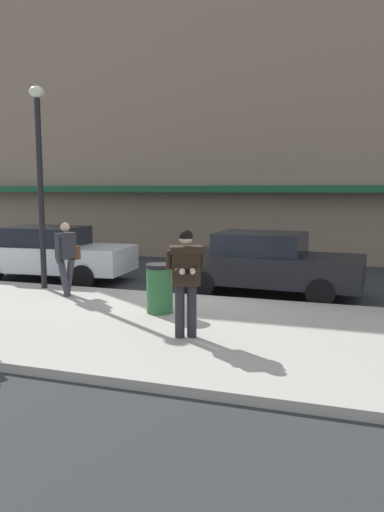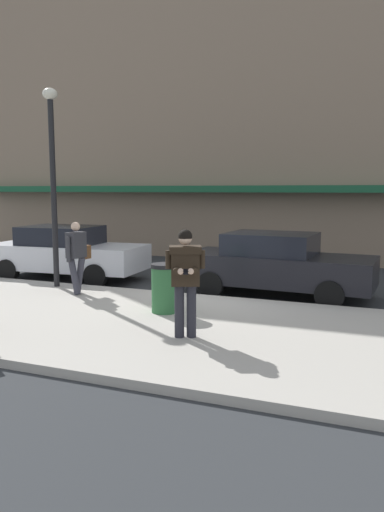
{
  "view_description": "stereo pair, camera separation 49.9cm",
  "coord_description": "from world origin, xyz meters",
  "px_view_note": "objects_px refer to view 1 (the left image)",
  "views": [
    {
      "loc": [
        3.49,
        -11.12,
        2.59
      ],
      "look_at": [
        0.92,
        -3.35,
        1.49
      ],
      "focal_mm": 35.0,
      "sensor_mm": 36.0,
      "label": 1
    },
    {
      "loc": [
        3.96,
        -10.95,
        2.59
      ],
      "look_at": [
        0.92,
        -3.35,
        1.49
      ],
      "focal_mm": 35.0,
      "sensor_mm": 36.0,
      "label": 2
    }
  ],
  "objects_px": {
    "parked_sedan_mid": "(266,263)",
    "pedestrian_with_bag": "(67,254)",
    "parked_sedan_near": "(51,253)",
    "street_lamp_post": "(40,166)",
    "man_texting_on_phone": "(186,272)",
    "trash_bin": "(160,288)"
  },
  "relations": [
    {
      "from": "parked_sedan_near",
      "to": "street_lamp_post",
      "type": "distance_m",
      "value": 2.95
    },
    {
      "from": "man_texting_on_phone",
      "to": "street_lamp_post",
      "type": "distance_m",
      "value": 5.84
    },
    {
      "from": "parked_sedan_near",
      "to": "man_texting_on_phone",
      "type": "distance_m",
      "value": 7.13
    },
    {
      "from": "parked_sedan_near",
      "to": "street_lamp_post",
      "type": "bearing_deg",
      "value": -61.83
    },
    {
      "from": "parked_sedan_mid",
      "to": "man_texting_on_phone",
      "type": "distance_m",
      "value": 4.47
    },
    {
      "from": "pedestrian_with_bag",
      "to": "man_texting_on_phone",
      "type": "bearing_deg",
      "value": -31.83
    },
    {
      "from": "man_texting_on_phone",
      "to": "pedestrian_with_bag",
      "type": "distance_m",
      "value": 4.37
    },
    {
      "from": "parked_sedan_near",
      "to": "man_texting_on_phone",
      "type": "relative_size",
      "value": 2.55
    },
    {
      "from": "parked_sedan_near",
      "to": "trash_bin",
      "type": "height_order",
      "value": "parked_sedan_near"
    },
    {
      "from": "parked_sedan_mid",
      "to": "street_lamp_post",
      "type": "bearing_deg",
      "value": -163.53
    },
    {
      "from": "parked_sedan_near",
      "to": "pedestrian_with_bag",
      "type": "height_order",
      "value": "pedestrian_with_bag"
    },
    {
      "from": "parked_sedan_mid",
      "to": "pedestrian_with_bag",
      "type": "xyz_separation_m",
      "value": [
        -4.26,
        -2.11,
        0.32
      ]
    },
    {
      "from": "man_texting_on_phone",
      "to": "trash_bin",
      "type": "xyz_separation_m",
      "value": [
        -1.05,
        1.43,
        -0.62
      ]
    },
    {
      "from": "parked_sedan_near",
      "to": "parked_sedan_mid",
      "type": "bearing_deg",
      "value": -0.14
    },
    {
      "from": "parked_sedan_near",
      "to": "pedestrian_with_bag",
      "type": "distance_m",
      "value": 2.85
    },
    {
      "from": "trash_bin",
      "to": "pedestrian_with_bag",
      "type": "bearing_deg",
      "value": 161.89
    },
    {
      "from": "parked_sedan_near",
      "to": "trash_bin",
      "type": "distance_m",
      "value": 5.43
    },
    {
      "from": "parked_sedan_mid",
      "to": "parked_sedan_near",
      "type": "bearing_deg",
      "value": 179.86
    },
    {
      "from": "parked_sedan_mid",
      "to": "street_lamp_post",
      "type": "xyz_separation_m",
      "value": [
        -5.28,
        -1.56,
        2.35
      ]
    },
    {
      "from": "street_lamp_post",
      "to": "trash_bin",
      "type": "distance_m",
      "value": 4.68
    },
    {
      "from": "parked_sedan_mid",
      "to": "man_texting_on_phone",
      "type": "height_order",
      "value": "man_texting_on_phone"
    },
    {
      "from": "parked_sedan_near",
      "to": "trash_bin",
      "type": "bearing_deg",
      "value": -33.52
    }
  ]
}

